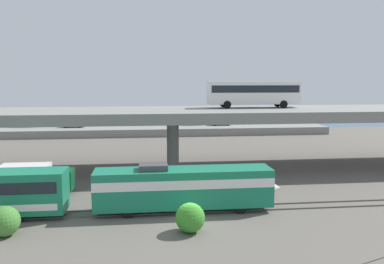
{
  "coord_description": "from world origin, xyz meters",
  "views": [
    {
      "loc": [
        -3.17,
        -28.66,
        11.22
      ],
      "look_at": [
        2.65,
        22.02,
        4.43
      ],
      "focal_mm": 36.85,
      "sensor_mm": 36.0,
      "label": 1
    }
  ],
  "objects": [
    {
      "name": "parked_car_5",
      "position": [
        -23.48,
        57.91,
        2.31
      ],
      "size": [
        4.39,
        2.0,
        1.5
      ],
      "color": "navy",
      "rests_on": "pier_parking_lot"
    },
    {
      "name": "parked_car_4",
      "position": [
        -28.09,
        55.32,
        2.3
      ],
      "size": [
        4.03,
        1.97,
        1.5
      ],
      "rotation": [
        0.0,
        0.0,
        3.14
      ],
      "color": "maroon",
      "rests_on": "pier_parking_lot"
    },
    {
      "name": "service_truck_west",
      "position": [
        -14.15,
        10.36,
        1.64
      ],
      "size": [
        6.8,
        2.46,
        3.04
      ],
      "color": "#0C4C26",
      "rests_on": "ground_plane"
    },
    {
      "name": "parked_car_7",
      "position": [
        -18.14,
        53.62,
        2.31
      ],
      "size": [
        4.59,
        1.91,
        1.5
      ],
      "rotation": [
        0.0,
        0.0,
        3.14
      ],
      "color": "#9E998C",
      "rests_on": "pier_parking_lot"
    },
    {
      "name": "train_locomotive",
      "position": [
        0.62,
        4.0,
        2.19
      ],
      "size": [
        16.12,
        3.04,
        4.18
      ],
      "color": "#197A56",
      "rests_on": "ground_plane"
    },
    {
      "name": "parked_car_2",
      "position": [
        -4.08,
        57.02,
        2.3
      ],
      "size": [
        4.16,
        1.88,
        1.5
      ],
      "rotation": [
        0.0,
        0.0,
        3.14
      ],
      "color": "#515459",
      "rests_on": "pier_parking_lot"
    },
    {
      "name": "rail_strip_far",
      "position": [
        0.0,
        4.75,
        0.06
      ],
      "size": [
        110.0,
        0.12,
        0.12
      ],
      "primitive_type": "cube",
      "color": "#59544C",
      "rests_on": "ground_plane"
    },
    {
      "name": "parked_car_0",
      "position": [
        6.45,
        55.14,
        2.31
      ],
      "size": [
        4.48,
        2.0,
        1.5
      ],
      "color": "navy",
      "rests_on": "pier_parking_lot"
    },
    {
      "name": "shrub_left",
      "position": [
        -13.5,
        -0.07,
        1.11
      ],
      "size": [
        2.21,
        2.21,
        2.21
      ],
      "primitive_type": "sphere",
      "color": "#438233",
      "rests_on": "ground_plane"
    },
    {
      "name": "pier_parking_lot",
      "position": [
        0.0,
        55.0,
        0.77
      ],
      "size": [
        68.38,
        13.71,
        1.53
      ],
      "primitive_type": "cube",
      "color": "gray",
      "rests_on": "ground_plane"
    },
    {
      "name": "highway_overpass",
      "position": [
        0.0,
        20.0,
        6.83
      ],
      "size": [
        96.0,
        12.69,
        7.57
      ],
      "color": "gray",
      "rests_on": "ground_plane"
    },
    {
      "name": "parked_car_6",
      "position": [
        -17.43,
        57.99,
        2.31
      ],
      "size": [
        4.55,
        1.99,
        1.5
      ],
      "rotation": [
        0.0,
        0.0,
        3.14
      ],
      "color": "#9E998C",
      "rests_on": "pier_parking_lot"
    },
    {
      "name": "ground_plane",
      "position": [
        0.0,
        0.0,
        0.0
      ],
      "size": [
        260.0,
        260.0,
        0.0
      ],
      "primitive_type": "plane",
      "color": "#605B54"
    },
    {
      "name": "parked_car_1",
      "position": [
        13.87,
        56.99,
        2.3
      ],
      "size": [
        4.14,
        1.85,
        1.5
      ],
      "color": "#0C4C26",
      "rests_on": "pier_parking_lot"
    },
    {
      "name": "parked_car_3",
      "position": [
        12.42,
        53.74,
        2.3
      ],
      "size": [
        4.52,
        1.87,
        1.5
      ],
      "color": "silver",
      "rests_on": "pier_parking_lot"
    },
    {
      "name": "shrub_right",
      "position": [
        -0.12,
        -0.85,
        1.11
      ],
      "size": [
        2.21,
        2.21,
        2.21
      ],
      "primitive_type": "sphere",
      "color": "#378A29",
      "rests_on": "ground_plane"
    },
    {
      "name": "rail_strip_near",
      "position": [
        0.0,
        3.25,
        0.06
      ],
      "size": [
        110.0,
        0.12,
        0.12
      ],
      "primitive_type": "cube",
      "color": "#59544C",
      "rests_on": "ground_plane"
    },
    {
      "name": "harbor_water",
      "position": [
        0.0,
        78.0,
        0.0
      ],
      "size": [
        140.0,
        36.0,
        0.01
      ],
      "primitive_type": "cube",
      "color": "#385B7A",
      "rests_on": "ground_plane"
    },
    {
      "name": "transit_bus_on_overpass",
      "position": [
        10.72,
        21.88,
        9.63
      ],
      "size": [
        12.0,
        2.68,
        3.4
      ],
      "rotation": [
        0.0,
        0.0,
        3.14
      ],
      "color": "silver",
      "rests_on": "highway_overpass"
    }
  ]
}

